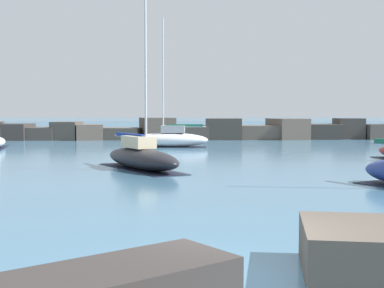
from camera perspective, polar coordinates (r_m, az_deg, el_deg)
ground_plane at (r=10.14m, az=5.00°, el=-14.38°), size 600.00×600.00×0.00m
open_sea_beyond at (r=120.17m, az=-2.80°, el=1.98°), size 400.00×116.00×0.01m
breakwater_jetty at (r=60.22m, az=0.41°, el=1.43°), size 57.18×6.46×2.44m
foreground_rocks at (r=8.80m, az=-12.15°, el=-14.09°), size 15.43×7.17×1.03m
sailboat_moored_0 at (r=46.85m, az=-2.41°, el=0.57°), size 6.99×2.61×11.21m
sailboat_moored_4 at (r=28.99m, az=-5.45°, el=-1.37°), size 5.25×7.87×8.92m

